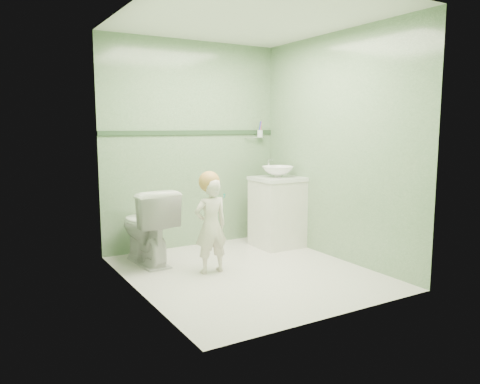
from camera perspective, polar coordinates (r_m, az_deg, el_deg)
ground at (r=4.67m, az=0.95°, el=-9.74°), size 2.50×2.50×0.00m
room_shell at (r=4.45m, az=0.99°, el=5.12°), size 2.50×2.54×2.40m
trim_stripe at (r=5.54m, az=-5.78°, el=7.21°), size 2.20×0.02×0.05m
vanity at (r=5.59m, az=4.55°, el=-2.57°), size 0.52×0.50×0.80m
counter at (r=5.53m, az=4.60°, el=1.61°), size 0.54×0.52×0.04m
basin at (r=5.52m, az=4.61°, el=2.48°), size 0.37×0.37×0.13m
faucet at (r=5.67m, az=3.54°, el=3.44°), size 0.03×0.13×0.18m
cup_holder at (r=5.93m, az=2.38°, el=7.12°), size 0.26×0.07×0.21m
toilet at (r=4.97m, az=-11.27°, el=-4.10°), size 0.50×0.81×0.79m
toddler at (r=4.57m, az=-3.57°, el=-4.13°), size 0.34×0.23×0.93m
hair_cap at (r=4.52m, az=-3.76°, el=1.26°), size 0.21×0.21×0.21m
teal_toothbrush at (r=4.43m, az=-2.05°, el=-0.43°), size 0.11×0.13×0.08m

